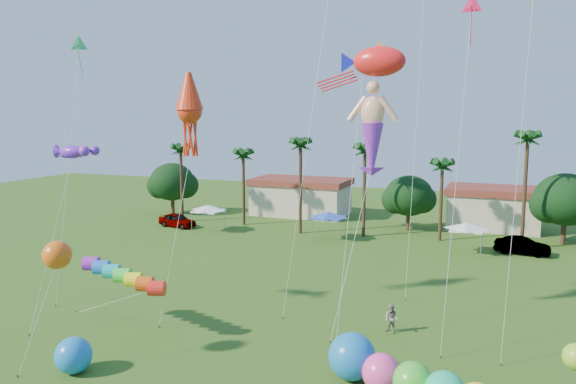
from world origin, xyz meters
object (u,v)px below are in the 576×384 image
at_px(car_a, 177,220).
at_px(blue_ball, 73,355).
at_px(car_b, 522,246).
at_px(spectator_b, 391,319).

distance_m(car_a, blue_ball, 37.67).
bearing_deg(car_b, spectator_b, 168.19).
xyz_separation_m(car_b, spectator_b, (-7.79, -23.88, 0.08)).
relative_size(car_a, spectator_b, 2.66).
height_order(car_b, spectator_b, spectator_b).
bearing_deg(car_a, spectator_b, -116.37).
distance_m(car_a, car_b, 37.75).
distance_m(car_a, spectator_b, 37.69).
relative_size(car_b, blue_ball, 2.63).
relative_size(car_a, blue_ball, 2.53).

